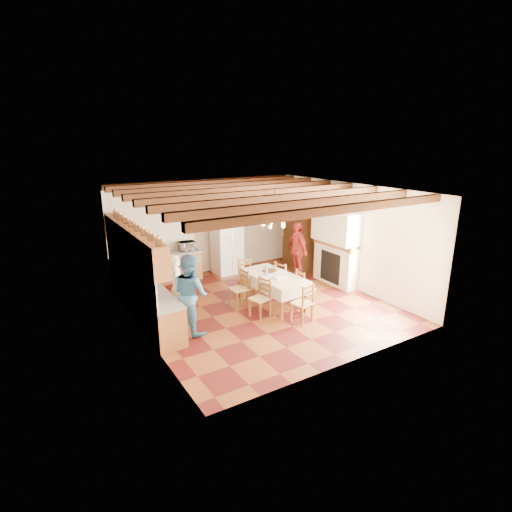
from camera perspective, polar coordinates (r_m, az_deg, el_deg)
The scene contains 31 objects.
floor at distance 10.47m, azimuth 0.40°, elevation -7.11°, with size 6.00×6.50×0.02m, color #461110.
ceiling at distance 9.67m, azimuth 0.43°, elevation 9.53°, with size 6.00×6.50×0.02m, color white.
wall_back at distance 12.77m, azimuth -7.37°, elevation 4.21°, with size 6.00×0.02×3.00m, color beige.
wall_front at distance 7.54m, azimuth 13.68°, elevation -4.81°, with size 6.00×0.02×3.00m, color beige.
wall_left at distance 8.82m, azimuth -16.43°, elevation -1.89°, with size 0.02×6.50×3.00m, color beige.
wall_right at distance 11.79m, azimuth 12.94°, elevation 2.90°, with size 0.02×6.50×3.00m, color beige.
ceiling_beams at distance 9.69m, azimuth 0.43°, elevation 8.94°, with size 6.00×6.30×0.16m, color #33200D, non-canonical shape.
lower_cabinets_left at distance 10.21m, azimuth -15.87°, elevation -5.73°, with size 0.60×4.30×0.86m, color brown.
lower_cabinets_back at distance 12.23m, azimuth -13.20°, elevation -1.84°, with size 2.30×0.60×0.86m, color brown.
countertop_left at distance 10.05m, azimuth -16.07°, elevation -3.35°, with size 0.62×4.30×0.04m, color slate.
countertop_back at distance 12.10m, azimuth -13.34°, elevation 0.19°, with size 2.34×0.62×0.04m, color slate.
backsplash_left at distance 9.89m, azimuth -17.80°, elevation -1.87°, with size 0.03×4.30×0.60m, color silver.
backsplash_back at distance 12.28m, azimuth -13.86°, elevation 1.93°, with size 2.30×0.03×0.60m, color silver.
upper_cabinets at distance 9.75m, azimuth -17.22°, elevation 1.91°, with size 0.35×4.20×0.70m, color brown.
fireplace at distance 11.76m, azimuth 11.22°, elevation 2.47°, with size 0.56×1.60×2.80m, color beige, non-canonical shape.
wall_picture at distance 13.37m, azimuth -1.28°, elevation 6.42°, with size 0.34×0.03×0.42m, color #302215.
refrigerator at distance 12.76m, azimuth -4.17°, elevation 1.31°, with size 0.86×0.70×1.71m, color silver.
hutch at distance 13.15m, azimuth 6.04°, elevation 3.00°, with size 0.53×1.26×2.28m, color #341F0D, non-canonical shape.
dining_table at distance 10.24m, azimuth 2.51°, elevation -3.18°, with size 1.07×1.93×0.82m.
chandelier at distance 9.84m, azimuth 2.62°, elevation 5.14°, with size 0.47×0.47×0.03m, color black.
chair_left_near at distance 9.67m, azimuth 0.55°, elevation -6.01°, with size 0.42×0.40×0.96m, color brown, non-canonical shape.
chair_left_far at distance 10.29m, azimuth -2.44°, elevation -4.61°, with size 0.42×0.40×0.96m, color brown, non-canonical shape.
chair_right_near at distance 10.39m, azimuth 7.09°, elevation -4.52°, with size 0.42×0.40×0.96m, color brown, non-canonical shape.
chair_right_far at distance 11.04m, azimuth 4.01°, elevation -3.16°, with size 0.42×0.40×0.96m, color brown, non-canonical shape.
chair_end_near at distance 9.47m, azimuth 6.60°, elevation -6.63°, with size 0.42×0.40×0.96m, color brown, non-canonical shape.
chair_end_far at distance 11.16m, azimuth -1.27°, elevation -2.90°, with size 0.42×0.40×0.96m, color brown, non-canonical shape.
person_man at distance 9.53m, azimuth -11.22°, elevation -4.51°, with size 0.59×0.39×1.63m, color silver.
person_woman_blue at distance 8.91m, azimuth -9.38°, elevation -5.33°, with size 0.87×0.68×1.80m, color teal.
person_woman_red at distance 12.33m, azimuth 5.86°, elevation 0.86°, with size 1.03×0.43×1.76m, color red.
microwave at distance 12.32m, azimuth -9.84°, elevation 1.42°, with size 0.49×0.33×0.27m, color silver.
fridge_vase at distance 12.52m, azimuth -4.41°, elevation 5.71°, with size 0.28×0.28×0.29m, color #341F0D.
Camera 1 is at (-5.08, -8.15, 4.17)m, focal length 28.00 mm.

